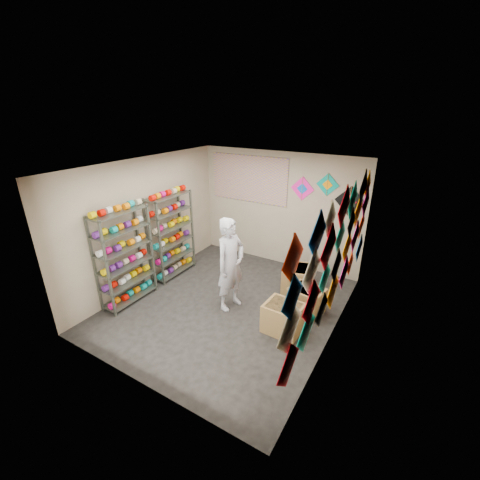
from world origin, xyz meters
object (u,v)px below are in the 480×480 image
Objects in this scene: carton_a at (283,318)px; carton_c at (296,278)px; carton_b at (306,300)px; shelf_rack_front at (125,257)px; shopkeeper at (231,264)px; shelf_rack_back at (171,235)px.

carton_c reaches higher than carton_a.
carton_a is 1.04× the size of carton_b.
shelf_rack_front is 1.05× the size of shopkeeper.
shopkeeper is 1.61m from carton_c.
carton_a is 1.04× the size of carton_c.
carton_b is (1.32, 0.57, -0.66)m from shopkeeper.
carton_b is at bearing -69.70° from carton_c.
carton_a is at bearing -91.86° from carton_b.
carton_a reaches higher than carton_b.
carton_c is (-0.32, 1.38, 0.00)m from carton_a.
shopkeeper is at bearing -13.25° from shelf_rack_back.
shelf_rack_back is at bearing 179.93° from carton_c.
shelf_rack_back reaches higher than carton_b.
shelf_rack_front is 3.55m from carton_b.
shopkeeper reaches higher than carton_b.
carton_a is (1.17, -0.18, -0.64)m from shopkeeper.
shelf_rack_back reaches higher than shopkeeper.
shopkeeper is (1.84, 0.87, -0.05)m from shelf_rack_front.
carton_b is (0.15, 0.75, -0.02)m from carton_a.
shelf_rack_front reaches higher than carton_b.
shelf_rack_back is at bearing 90.00° from shelf_rack_front.
carton_b is (3.17, 0.13, -0.70)m from shelf_rack_back.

